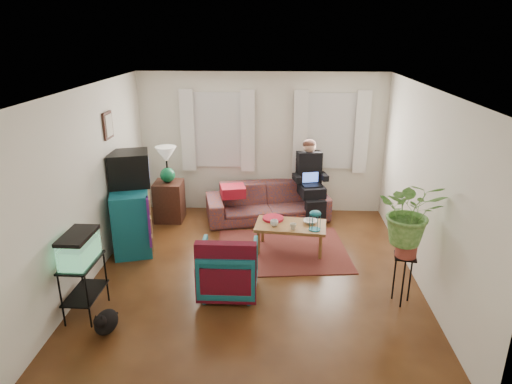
# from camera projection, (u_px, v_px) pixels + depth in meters

# --- Properties ---
(floor) EXTENTS (4.50, 5.00, 0.01)m
(floor) POSITION_uv_depth(u_px,v_px,m) (255.00, 274.00, 6.51)
(floor) COLOR #4F2B14
(floor) RESTS_ON ground
(ceiling) EXTENTS (4.50, 5.00, 0.01)m
(ceiling) POSITION_uv_depth(u_px,v_px,m) (254.00, 89.00, 5.64)
(ceiling) COLOR white
(ceiling) RESTS_ON wall_back
(wall_back) EXTENTS (4.50, 0.01, 2.60)m
(wall_back) POSITION_uv_depth(u_px,v_px,m) (262.00, 144.00, 8.43)
(wall_back) COLOR silver
(wall_back) RESTS_ON floor
(wall_front) EXTENTS (4.50, 0.01, 2.60)m
(wall_front) POSITION_uv_depth(u_px,v_px,m) (238.00, 288.00, 3.72)
(wall_front) COLOR silver
(wall_front) RESTS_ON floor
(wall_left) EXTENTS (0.01, 5.00, 2.60)m
(wall_left) POSITION_uv_depth(u_px,v_px,m) (89.00, 185.00, 6.18)
(wall_left) COLOR silver
(wall_left) RESTS_ON floor
(wall_right) EXTENTS (0.01, 5.00, 2.60)m
(wall_right) POSITION_uv_depth(u_px,v_px,m) (426.00, 191.00, 5.97)
(wall_right) COLOR silver
(wall_right) RESTS_ON floor
(window_left) EXTENTS (1.08, 0.04, 1.38)m
(window_left) POSITION_uv_depth(u_px,v_px,m) (218.00, 130.00, 8.36)
(window_left) COLOR white
(window_left) RESTS_ON wall_back
(window_right) EXTENTS (1.08, 0.04, 1.38)m
(window_right) POSITION_uv_depth(u_px,v_px,m) (330.00, 131.00, 8.26)
(window_right) COLOR white
(window_right) RESTS_ON wall_back
(curtains_left) EXTENTS (1.36, 0.06, 1.50)m
(curtains_left) POSITION_uv_depth(u_px,v_px,m) (218.00, 131.00, 8.28)
(curtains_left) COLOR white
(curtains_left) RESTS_ON wall_back
(curtains_right) EXTENTS (1.36, 0.06, 1.50)m
(curtains_right) POSITION_uv_depth(u_px,v_px,m) (331.00, 132.00, 8.19)
(curtains_right) COLOR white
(curtains_right) RESTS_ON wall_back
(picture_frame) EXTENTS (0.04, 0.32, 0.40)m
(picture_frame) POSITION_uv_depth(u_px,v_px,m) (109.00, 125.00, 6.76)
(picture_frame) COLOR #3D2616
(picture_frame) RESTS_ON wall_left
(area_rug) EXTENTS (2.16, 1.81, 0.01)m
(area_rug) POSITION_uv_depth(u_px,v_px,m) (283.00, 250.00, 7.19)
(area_rug) COLOR brown
(area_rug) RESTS_ON floor
(sofa) EXTENTS (2.33, 1.33, 0.86)m
(sofa) POSITION_uv_depth(u_px,v_px,m) (267.00, 196.00, 8.29)
(sofa) COLOR brown
(sofa) RESTS_ON floor
(seated_person) EXTENTS (0.68, 0.78, 1.30)m
(seated_person) POSITION_uv_depth(u_px,v_px,m) (310.00, 182.00, 8.34)
(seated_person) COLOR black
(seated_person) RESTS_ON sofa
(side_table) EXTENTS (0.50, 0.50, 0.72)m
(side_table) POSITION_uv_depth(u_px,v_px,m) (169.00, 201.00, 8.26)
(side_table) COLOR #412A18
(side_table) RESTS_ON floor
(table_lamp) EXTENTS (0.38, 0.38, 0.66)m
(table_lamp) POSITION_uv_depth(u_px,v_px,m) (167.00, 166.00, 8.03)
(table_lamp) COLOR white
(table_lamp) RESTS_ON side_table
(dresser) EXTENTS (0.84, 1.22, 0.99)m
(dresser) POSITION_uv_depth(u_px,v_px,m) (132.00, 217.00, 7.21)
(dresser) COLOR #136574
(dresser) RESTS_ON floor
(crt_tv) EXTENTS (0.74, 0.70, 0.53)m
(crt_tv) POSITION_uv_depth(u_px,v_px,m) (129.00, 169.00, 7.06)
(crt_tv) COLOR black
(crt_tv) RESTS_ON dresser
(aquarium_stand) EXTENTS (0.36, 0.64, 0.71)m
(aquarium_stand) POSITION_uv_depth(u_px,v_px,m) (85.00, 288.00, 5.50)
(aquarium_stand) COLOR black
(aquarium_stand) RESTS_ON floor
(aquarium) EXTENTS (0.32, 0.58, 0.37)m
(aquarium) POSITION_uv_depth(u_px,v_px,m) (79.00, 248.00, 5.32)
(aquarium) COLOR #7FD899
(aquarium) RESTS_ON aquarium_stand
(black_cat) EXTENTS (0.25, 0.39, 0.33)m
(black_cat) POSITION_uv_depth(u_px,v_px,m) (106.00, 320.00, 5.21)
(black_cat) COLOR black
(black_cat) RESTS_ON floor
(armchair) EXTENTS (0.74, 0.69, 0.76)m
(armchair) POSITION_uv_depth(u_px,v_px,m) (228.00, 266.00, 5.95)
(armchair) COLOR #105765
(armchair) RESTS_ON floor
(serape_throw) EXTENTS (0.76, 0.18, 0.62)m
(serape_throw) POSITION_uv_depth(u_px,v_px,m) (226.00, 267.00, 5.62)
(serape_throw) COLOR #9E0A0A
(serape_throw) RESTS_ON armchair
(coffee_table) EXTENTS (1.14, 0.70, 0.45)m
(coffee_table) POSITION_uv_depth(u_px,v_px,m) (290.00, 237.00, 7.13)
(coffee_table) COLOR brown
(coffee_table) RESTS_ON floor
(cup_a) EXTENTS (0.13, 0.13, 0.10)m
(cup_a) POSITION_uv_depth(u_px,v_px,m) (274.00, 223.00, 6.98)
(cup_a) COLOR white
(cup_a) RESTS_ON coffee_table
(cup_b) EXTENTS (0.11, 0.11, 0.09)m
(cup_b) POSITION_uv_depth(u_px,v_px,m) (293.00, 226.00, 6.87)
(cup_b) COLOR beige
(cup_b) RESTS_ON coffee_table
(bowl) EXTENTS (0.23, 0.23, 0.05)m
(bowl) POSITION_uv_depth(u_px,v_px,m) (310.00, 221.00, 7.09)
(bowl) COLOR white
(bowl) RESTS_ON coffee_table
(snack_tray) EXTENTS (0.37, 0.37, 0.04)m
(snack_tray) POSITION_uv_depth(u_px,v_px,m) (273.00, 218.00, 7.23)
(snack_tray) COLOR #B21414
(snack_tray) RESTS_ON coffee_table
(birdcage) EXTENTS (0.19, 0.19, 0.31)m
(birdcage) POSITION_uv_depth(u_px,v_px,m) (315.00, 220.00, 6.81)
(birdcage) COLOR #115B6B
(birdcage) RESTS_ON coffee_table
(plant_stand) EXTENTS (0.33, 0.33, 0.66)m
(plant_stand) POSITION_uv_depth(u_px,v_px,m) (402.00, 279.00, 5.73)
(plant_stand) COLOR black
(plant_stand) RESTS_ON floor
(potted_plant) EXTENTS (0.87, 0.79, 0.84)m
(potted_plant) POSITION_uv_depth(u_px,v_px,m) (410.00, 222.00, 5.46)
(potted_plant) COLOR #599947
(potted_plant) RESTS_ON plant_stand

